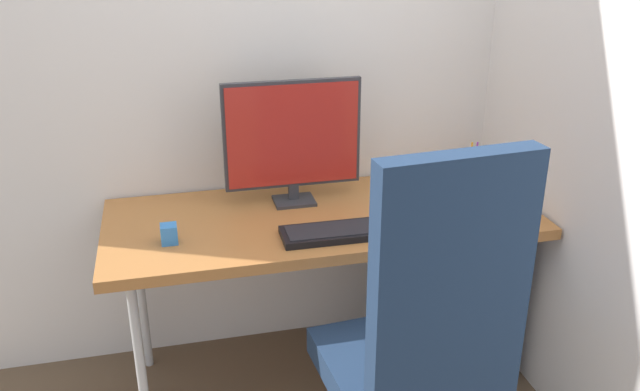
{
  "coord_description": "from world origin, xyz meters",
  "views": [
    {
      "loc": [
        -0.52,
        -2.11,
        1.69
      ],
      "look_at": [
        -0.02,
        -0.06,
        0.8
      ],
      "focal_mm": 37.13,
      "sensor_mm": 36.0,
      "label": 1
    }
  ],
  "objects_px": {
    "office_chair": "(424,339)",
    "notebook": "(493,205)",
    "pen_holder": "(474,174)",
    "desk_clamp_accessory": "(169,234)",
    "mouse": "(447,218)",
    "filing_cabinet": "(450,292)",
    "keyboard": "(347,231)",
    "monitor": "(293,137)"
  },
  "relations": [
    {
      "from": "mouse",
      "to": "desk_clamp_accessory",
      "type": "height_order",
      "value": "desk_clamp_accessory"
    },
    {
      "from": "mouse",
      "to": "pen_holder",
      "type": "bearing_deg",
      "value": 68.77
    },
    {
      "from": "notebook",
      "to": "filing_cabinet",
      "type": "bearing_deg",
      "value": 161.38
    },
    {
      "from": "monitor",
      "to": "notebook",
      "type": "height_order",
      "value": "monitor"
    },
    {
      "from": "office_chair",
      "to": "pen_holder",
      "type": "height_order",
      "value": "office_chair"
    },
    {
      "from": "monitor",
      "to": "office_chair",
      "type": "bearing_deg",
      "value": -75.23
    },
    {
      "from": "office_chair",
      "to": "filing_cabinet",
      "type": "height_order",
      "value": "office_chair"
    },
    {
      "from": "office_chair",
      "to": "notebook",
      "type": "xyz_separation_m",
      "value": [
        0.5,
        0.58,
        0.12
      ]
    },
    {
      "from": "pen_holder",
      "to": "desk_clamp_accessory",
      "type": "distance_m",
      "value": 1.21
    },
    {
      "from": "filing_cabinet",
      "to": "notebook",
      "type": "relative_size",
      "value": 3.16
    },
    {
      "from": "office_chair",
      "to": "notebook",
      "type": "relative_size",
      "value": 6.2
    },
    {
      "from": "keyboard",
      "to": "notebook",
      "type": "xyz_separation_m",
      "value": [
        0.59,
        0.1,
        -0.01
      ]
    },
    {
      "from": "pen_holder",
      "to": "desk_clamp_accessory",
      "type": "bearing_deg",
      "value": -169.1
    },
    {
      "from": "mouse",
      "to": "pen_holder",
      "type": "height_order",
      "value": "pen_holder"
    },
    {
      "from": "keyboard",
      "to": "office_chair",
      "type": "bearing_deg",
      "value": -79.02
    },
    {
      "from": "filing_cabinet",
      "to": "monitor",
      "type": "relative_size",
      "value": 1.2
    },
    {
      "from": "monitor",
      "to": "desk_clamp_accessory",
      "type": "xyz_separation_m",
      "value": [
        -0.46,
        -0.24,
        -0.22
      ]
    },
    {
      "from": "office_chair",
      "to": "notebook",
      "type": "bearing_deg",
      "value": 49.21
    },
    {
      "from": "office_chair",
      "to": "desk_clamp_accessory",
      "type": "relative_size",
      "value": 18.45
    },
    {
      "from": "keyboard",
      "to": "notebook",
      "type": "distance_m",
      "value": 0.6
    },
    {
      "from": "office_chair",
      "to": "filing_cabinet",
      "type": "xyz_separation_m",
      "value": [
        0.4,
        0.66,
        -0.29
      ]
    },
    {
      "from": "mouse",
      "to": "pen_holder",
      "type": "relative_size",
      "value": 0.56
    },
    {
      "from": "monitor",
      "to": "mouse",
      "type": "xyz_separation_m",
      "value": [
        0.48,
        -0.31,
        -0.23
      ]
    },
    {
      "from": "pen_holder",
      "to": "keyboard",
      "type": "bearing_deg",
      "value": -153.18
    },
    {
      "from": "keyboard",
      "to": "notebook",
      "type": "height_order",
      "value": "keyboard"
    },
    {
      "from": "monitor",
      "to": "pen_holder",
      "type": "bearing_deg",
      "value": -1.05
    },
    {
      "from": "desk_clamp_accessory",
      "to": "notebook",
      "type": "bearing_deg",
      "value": 1.02
    },
    {
      "from": "monitor",
      "to": "pen_holder",
      "type": "xyz_separation_m",
      "value": [
        0.73,
        -0.01,
        -0.2
      ]
    },
    {
      "from": "pen_holder",
      "to": "notebook",
      "type": "bearing_deg",
      "value": -95.08
    },
    {
      "from": "office_chair",
      "to": "desk_clamp_accessory",
      "type": "bearing_deg",
      "value": 140.54
    },
    {
      "from": "monitor",
      "to": "mouse",
      "type": "distance_m",
      "value": 0.62
    },
    {
      "from": "monitor",
      "to": "keyboard",
      "type": "bearing_deg",
      "value": -69.84
    },
    {
      "from": "monitor",
      "to": "keyboard",
      "type": "distance_m",
      "value": 0.42
    },
    {
      "from": "filing_cabinet",
      "to": "keyboard",
      "type": "distance_m",
      "value": 0.67
    },
    {
      "from": "filing_cabinet",
      "to": "keyboard",
      "type": "xyz_separation_m",
      "value": [
        -0.49,
        -0.19,
        0.41
      ]
    },
    {
      "from": "monitor",
      "to": "mouse",
      "type": "relative_size",
      "value": 4.98
    },
    {
      "from": "pen_holder",
      "to": "desk_clamp_accessory",
      "type": "height_order",
      "value": "pen_holder"
    },
    {
      "from": "mouse",
      "to": "notebook",
      "type": "bearing_deg",
      "value": 40.1
    },
    {
      "from": "keyboard",
      "to": "mouse",
      "type": "distance_m",
      "value": 0.36
    },
    {
      "from": "desk_clamp_accessory",
      "to": "monitor",
      "type": "bearing_deg",
      "value": 27.58
    },
    {
      "from": "filing_cabinet",
      "to": "monitor",
      "type": "distance_m",
      "value": 0.9
    },
    {
      "from": "mouse",
      "to": "filing_cabinet",
      "type": "bearing_deg",
      "value": 72.66
    }
  ]
}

